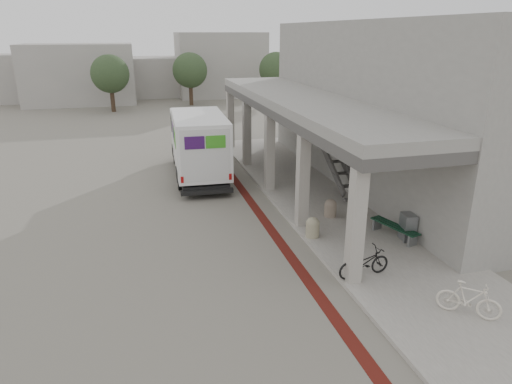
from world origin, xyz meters
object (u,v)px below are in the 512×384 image
object	(u,v)px
bench	(394,229)
utility_cabinet	(408,227)
bicycle_black	(364,263)
fedex_truck	(198,142)
bicycle_cream	(469,299)

from	to	relation	value
bench	utility_cabinet	size ratio (longest dim) A/B	2.10
bench	bicycle_black	distance (m)	2.99
fedex_truck	bicycle_black	bearing A→B (deg)	-71.97
fedex_truck	bicycle_cream	bearing A→B (deg)	-68.47
bicycle_cream	utility_cabinet	bearing A→B (deg)	29.47
bench	bicycle_cream	world-z (taller)	bicycle_cream
fedex_truck	bench	bearing A→B (deg)	-57.13
fedex_truck	utility_cabinet	distance (m)	10.76
fedex_truck	bicycle_black	size ratio (longest dim) A/B	4.59
bench	utility_cabinet	bearing A→B (deg)	-55.93
fedex_truck	utility_cabinet	xyz separation A→B (m)	(5.50, -9.19, -1.06)
fedex_truck	bench	size ratio (longest dim) A/B	3.89
bench	bicycle_cream	xyz separation A→B (m)	(-0.65, -4.38, 0.13)
bench	utility_cabinet	distance (m)	0.43
bench	bicycle_black	world-z (taller)	bicycle_black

